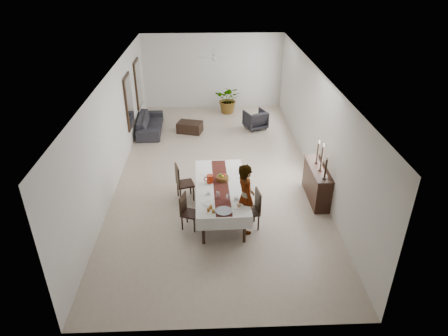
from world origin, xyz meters
TOP-DOWN VIEW (x-y plane):
  - floor at (0.00, 0.00)m, footprint 6.00×12.00m
  - ceiling at (0.00, 0.00)m, footprint 6.00×12.00m
  - wall_back at (0.00, 6.00)m, footprint 6.00×0.02m
  - wall_front at (0.00, -6.00)m, footprint 6.00×0.02m
  - wall_left at (-3.00, 0.00)m, footprint 0.02×12.00m
  - wall_right at (3.00, 0.00)m, footprint 0.02×12.00m
  - dining_table_top at (0.08, -2.25)m, footprint 1.18×2.70m
  - table_leg_fl at (-0.38, -3.53)m, footprint 0.08×0.08m
  - table_leg_fr at (0.60, -3.51)m, footprint 0.08×0.08m
  - table_leg_bl at (-0.44, -0.99)m, footprint 0.08×0.08m
  - table_leg_br at (0.54, -0.97)m, footprint 0.08×0.08m
  - tablecloth_top at (0.08, -2.25)m, footprint 1.38×2.90m
  - tablecloth_drape_left at (-0.57, -2.27)m, footprint 0.08×2.87m
  - tablecloth_drape_right at (0.73, -2.23)m, footprint 0.08×2.87m
  - tablecloth_drape_near at (0.11, -3.68)m, footprint 1.31×0.04m
  - tablecloth_drape_far at (0.04, -0.82)m, footprint 1.31×0.04m
  - table_runner at (0.08, -2.25)m, footprint 0.46×2.79m
  - red_pitcher at (-0.20, -2.09)m, footprint 0.17×0.17m
  - pitcher_handle at (-0.30, -2.09)m, footprint 0.13×0.03m
  - wine_glass_near at (0.23, -2.97)m, footprint 0.08×0.08m
  - wine_glass_mid at (-0.02, -2.86)m, footprint 0.08×0.08m
  - teacup_right at (0.43, -2.91)m, footprint 0.10×0.10m
  - saucer_right at (0.43, -2.91)m, footprint 0.17×0.17m
  - teacup_left at (-0.25, -2.65)m, footprint 0.10×0.10m
  - saucer_left at (-0.25, -2.65)m, footprint 0.17×0.17m
  - plate_near_right at (0.47, -3.24)m, footprint 0.27×0.27m
  - bread_near_right at (0.47, -3.24)m, footprint 0.10×0.10m
  - plate_near_left at (-0.23, -3.09)m, footprint 0.27×0.27m
  - plate_far_left at (-0.29, -1.65)m, footprint 0.27×0.27m
  - serving_tray at (0.11, -3.42)m, footprint 0.40×0.40m
  - jam_jar_a at (-0.14, -3.46)m, footprint 0.07×0.07m
  - jam_jar_b at (-0.25, -3.39)m, footprint 0.07×0.07m
  - jam_jar_c at (-0.20, -3.28)m, footprint 0.07×0.07m
  - fruit_basket at (0.13, -1.97)m, footprint 0.33×0.33m
  - fruit_red at (0.16, -1.95)m, footprint 0.10×0.10m
  - fruit_green at (0.08, -1.94)m, footprint 0.09×0.09m
  - fruit_yellow at (0.13, -2.03)m, footprint 0.09×0.09m
  - chair_right_near_seat at (0.78, -2.90)m, footprint 0.51×0.51m
  - chair_right_near_leg_fl at (0.99, -3.05)m, footprint 0.05×0.05m
  - chair_right_near_leg_fr at (0.93, -2.69)m, footprint 0.05×0.05m
  - chair_right_near_leg_bl at (0.63, -3.11)m, footprint 0.05×0.05m
  - chair_right_near_leg_br at (0.57, -2.76)m, footprint 0.05×0.05m
  - chair_right_near_back at (0.98, -2.87)m, footprint 0.12×0.44m
  - chair_right_far_seat at (0.64, -1.52)m, footprint 0.46×0.46m
  - chair_right_far_leg_fl at (0.79, -1.71)m, footprint 0.05×0.05m
  - chair_right_far_leg_fr at (0.83, -1.37)m, footprint 0.05×0.05m
  - chair_right_far_leg_bl at (0.45, -1.67)m, footprint 0.05×0.05m
  - chair_right_far_leg_br at (0.49, -1.34)m, footprint 0.05×0.05m
  - chair_right_far_back at (0.83, -1.54)m, footprint 0.08×0.42m
  - chair_left_near_seat at (-0.71, -2.87)m, footprint 0.51×0.51m
  - chair_left_near_leg_fl at (-0.81, -2.66)m, footprint 0.05×0.05m
  - chair_left_near_leg_fr at (-0.92, -2.97)m, footprint 0.05×0.05m
  - chair_left_near_leg_bl at (-0.51, -2.77)m, footprint 0.05×0.05m
  - chair_left_near_leg_br at (-0.61, -3.07)m, footprint 0.05×0.05m
  - chair_left_near_back at (-0.88, -2.81)m, footprint 0.16×0.39m
  - chair_left_far_seat at (-0.90, -1.51)m, footprint 0.56×0.56m
  - chair_left_far_leg_fl at (-1.13, -1.38)m, footprint 0.06×0.06m
  - chair_left_far_leg_fr at (-1.03, -1.74)m, footprint 0.06×0.06m
  - chair_left_far_leg_bl at (-0.77, -1.28)m, footprint 0.06×0.06m
  - chair_left_far_leg_br at (-0.67, -1.64)m, footprint 0.06×0.06m
  - chair_left_far_back at (-1.10, -1.56)m, footprint 0.16×0.45m
  - woman at (0.65, -3.02)m, footprint 0.61×0.77m
  - sideboard_body at (2.78, -1.65)m, footprint 0.42×1.59m
  - sideboard_top at (2.78, -1.65)m, footprint 0.47×1.65m
  - candlestick_near_base at (2.78, -2.23)m, footprint 0.11×0.11m
  - candlestick_near_shaft at (2.78, -2.23)m, footprint 0.05×0.05m
  - candlestick_near_candle at (2.78, -2.23)m, footprint 0.04×0.04m
  - candlestick_mid_base at (2.78, -1.81)m, footprint 0.11×0.11m
  - candlestick_mid_shaft at (2.78, -1.81)m, footprint 0.05×0.05m
  - candlestick_mid_candle at (2.78, -1.81)m, footprint 0.04×0.04m
  - candlestick_far_base at (2.78, -1.39)m, footprint 0.11×0.11m
  - candlestick_far_shaft at (2.78, -1.39)m, footprint 0.05×0.05m
  - candlestick_far_candle at (2.78, -1.39)m, footprint 0.04×0.04m
  - sofa at (-2.48, 3.33)m, footprint 0.93×2.22m
  - armchair at (1.62, 3.47)m, footprint 1.02×1.04m
  - coffee_table at (-0.95, 3.19)m, footprint 1.04×0.84m
  - potted_plant at (0.66, 5.23)m, footprint 1.30×1.20m
  - mirror_frame_near at (-2.96, 2.20)m, footprint 0.06×1.05m
  - mirror_glass_near at (-2.92, 2.20)m, footprint 0.01×0.90m
  - mirror_frame_far at (-2.96, 4.30)m, footprint 0.06×1.05m
  - mirror_glass_far at (-2.92, 4.30)m, footprint 0.01×0.90m
  - fan_rod at (0.00, 3.00)m, footprint 0.04×0.04m
  - fan_hub at (0.00, 3.00)m, footprint 0.16×0.16m
  - fan_blade_n at (0.00, 3.35)m, footprint 0.10×0.55m
  - fan_blade_s at (0.00, 2.65)m, footprint 0.10×0.55m
  - fan_blade_e at (0.35, 3.00)m, footprint 0.55×0.10m
  - fan_blade_w at (-0.35, 3.00)m, footprint 0.55×0.10m

SIDE VIEW (x-z plane):
  - floor at x=0.00m, z-range 0.00..0.00m
  - chair_left_near_leg_fl at x=-0.81m, z-range 0.00..0.39m
  - chair_left_near_leg_fr at x=-0.92m, z-range 0.00..0.39m
  - chair_left_near_leg_bl at x=-0.51m, z-range 0.00..0.39m
  - chair_left_near_leg_br at x=-0.61m, z-range 0.00..0.39m
  - coffee_table at x=-0.95m, z-range 0.00..0.41m
  - chair_right_far_leg_fl at x=0.79m, z-range 0.00..0.41m
  - chair_right_far_leg_fr at x=0.83m, z-range 0.00..0.41m
  - chair_right_far_leg_bl at x=0.45m, z-range 0.00..0.41m
  - chair_right_far_leg_br at x=0.49m, z-range 0.00..0.41m
  - chair_right_near_leg_fl at x=0.99m, z-range 0.00..0.44m
  - chair_right_near_leg_fr at x=0.93m, z-range 0.00..0.44m
  - chair_right_near_leg_bl at x=0.63m, z-range 0.00..0.44m
  - chair_right_near_leg_br at x=0.57m, z-range 0.00..0.44m
  - chair_left_far_leg_fl at x=-1.13m, z-range 0.00..0.45m
  - chair_left_far_leg_fr at x=-1.03m, z-range 0.00..0.45m
  - chair_left_far_leg_bl at x=-0.77m, z-range 0.00..0.45m
  - chair_left_far_leg_br at x=-0.67m, z-range 0.00..0.45m
  - sofa at x=-2.48m, z-range 0.00..0.64m
  - armchair at x=1.62m, z-range 0.00..0.73m
  - table_leg_fl at x=-0.38m, z-range 0.00..0.78m
  - table_leg_fr at x=0.60m, z-range 0.00..0.78m
  - table_leg_bl at x=-0.44m, z-range 0.00..0.78m
  - table_leg_br at x=0.54m, z-range 0.00..0.78m
  - chair_left_near_seat at x=-0.71m, z-range 0.39..0.44m
  - chair_right_far_seat at x=0.64m, z-range 0.41..0.46m
  - chair_right_near_seat at x=0.78m, z-range 0.44..0.49m
  - chair_left_far_seat at x=-0.90m, z-range 0.45..0.50m
  - sideboard_body at x=2.78m, z-range 0.00..0.95m
  - potted_plant at x=0.66m, z-range 0.00..1.21m
  - tablecloth_drape_left at x=-0.57m, z-range 0.51..0.85m
  - tablecloth_drape_right at x=0.73m, z-range 0.51..0.85m
  - tablecloth_drape_near at x=0.11m, z-range 0.51..0.85m
  - tablecloth_drape_far at x=0.04m, z-range 0.51..0.85m
  - chair_left_near_back at x=-0.88m, z-range 0.43..0.94m
  - chair_right_far_back at x=0.83m, z-range 0.45..0.98m
  - chair_right_near_back at x=0.98m, z-range 0.48..1.04m
  - chair_left_far_back at x=-1.10m, z-range 0.50..1.07m
  - dining_table_top at x=0.08m, z-range 0.78..0.83m
  - tablecloth_top at x=0.08m, z-range 0.83..0.85m
  - table_runner at x=0.08m, z-range 0.85..0.85m
  - saucer_right at x=0.43m, z-range 0.85..0.86m
  - saucer_left at x=-0.25m, z-range 0.85..0.86m
  - plate_near_right at x=0.47m, z-range 0.85..0.86m
  - plate_near_left at x=-0.23m, z-range 0.85..0.86m
  - plate_far_left at x=-0.29m, z-range 0.85..0.86m
  - serving_tray at x=0.11m, z-range 0.85..0.87m
  - teacup_right at x=0.43m, z-range 0.85..0.91m
  - teacup_left at x=-0.25m, z-range 0.85..0.91m
  - bread_near_right at x=0.47m, z-range 0.84..0.94m
  - jam_jar_a at x=-0.14m, z-range 0.85..0.93m
  - jam_jar_b at x=-0.25m, z-range 0.85..0.93m
  - jam_jar_c at x=-0.20m, z-range 0.85..0.93m
  - fruit_basket at x=0.13m, z-range 0.85..0.96m
  - woman at x=0.65m, z-range 0.00..1.86m
  - wine_glass_near at x=0.23m, z-range 0.85..1.04m
  - wine_glass_mid at x=-0.02m, z-range 0.85..1.04m
  - red_pitcher at x=-0.20m, z-range 0.85..1.07m
  - pitcher_handle at x=-0.30m, z-range 0.89..1.02m
  - sideboard_top at x=2.78m, z-range 0.95..0.98m
  - fruit_green at x=0.08m, z-range 0.94..1.03m
  - fruit_red at x=0.16m, z-range 0.94..1.04m
  - fruit_yellow at x=0.13m, z-range 0.94..1.03m
  - candlestick_near_base at x=2.78m, z-range 0.98..1.01m
  - candlestick_mid_base at x=2.78m, z-range 0.98..1.01m
  - candlestick_far_base at x=2.78m, z-range 0.98..1.01m
  - candlestick_near_shaft at x=2.78m, z-range 1.01..1.54m
  - candlestick_far_shaft at x=2.78m, z-range 1.01..1.60m
  - candlestick_mid_shaft at x=2.78m, z-range 1.01..1.70m
  - candlestick_near_candle at x=2.78m, z-range 1.54..1.63m
  - wall_back at x=0.00m, z-range 0.00..3.20m
  - wall_front at x=0.00m, z-range 0.00..3.20m
  - wall_left at x=-3.00m, z-range 0.00..3.20m
  - wall_right at x=3.00m, z-range 0.00..3.20m
  - mirror_frame_near at x=-2.96m, z-range 0.67..2.53m
  - mirror_glass_near at x=-2.92m, z-range 0.75..2.45m
  - mirror_frame_far at x=-2.96m, z-range 0.67..2.53m
  - mirror_glass_far at x=-2.92m, z-range 0.75..2.45m
  - candlestick_far_candle at x=2.78m, z-range 1.60..1.68m
  - candlestick_mid_candle at x=2.78m, z-range 1.70..1.79m
  - fan_hub at x=0.00m, z-range 2.86..2.94m
  - fan_blade_n at x=0.00m, z-range 2.89..2.91m
  - fan_blade_s at x=0.00m, z-range 2.89..2.91m
  - fan_blade_e at x=0.35m, z-range 2.89..2.91m
  - fan_blade_w at x=-0.35m, z-range 2.89..2.91m
  - fan_rod at x=0.00m, z-range 3.00..3.20m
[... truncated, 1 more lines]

